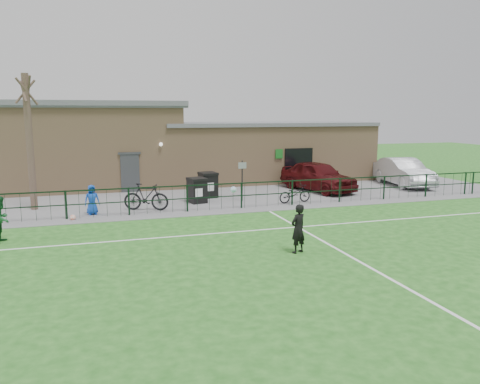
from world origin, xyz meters
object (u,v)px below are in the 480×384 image
object	(u,v)px
bicycle_d	(146,197)
outfield_player	(1,219)
bicycle_e	(295,194)
car_maroon	(318,176)
car_silver	(403,172)
sign_post	(242,181)
wheelie_bin_right	(208,186)
bare_tree	(30,143)
spectator_child	(92,200)
ball_ground	(73,217)
wheelie_bin_left	(197,191)

from	to	relation	value
bicycle_d	outfield_player	distance (m)	6.40
bicycle_e	car_maroon	bearing A→B (deg)	-48.98
car_silver	bicycle_d	distance (m)	15.68
sign_post	car_maroon	size ratio (longest dim) A/B	0.41
wheelie_bin_right	car_maroon	world-z (taller)	car_maroon
wheelie_bin_right	car_silver	bearing A→B (deg)	-5.19
bare_tree	bicycle_e	world-z (taller)	bare_tree
wheelie_bin_right	bicycle_d	distance (m)	4.15
wheelie_bin_right	car_silver	size ratio (longest dim) A/B	0.24
spectator_child	bare_tree	bearing A→B (deg)	132.87
bicycle_e	bare_tree	bearing A→B (deg)	74.28
car_silver	bicycle_e	size ratio (longest dim) A/B	2.94
wheelie_bin_right	bicycle_e	size ratio (longest dim) A/B	0.72
outfield_player	car_maroon	bearing A→B (deg)	-52.32
bare_tree	spectator_child	bearing A→B (deg)	-37.22
spectator_child	car_silver	bearing A→B (deg)	-0.36
car_maroon	bicycle_d	distance (m)	10.03
bare_tree	spectator_child	world-z (taller)	bare_tree
bicycle_d	ball_ground	bearing A→B (deg)	131.14
bare_tree	car_silver	size ratio (longest dim) A/B	1.22
bare_tree	wheelie_bin_right	bearing A→B (deg)	4.82
wheelie_bin_right	bicycle_d	world-z (taller)	bicycle_d
car_silver	bicycle_d	size ratio (longest dim) A/B	2.43
bicycle_d	bicycle_e	distance (m)	7.07
wheelie_bin_left	car_silver	bearing A→B (deg)	-5.56
wheelie_bin_right	car_maroon	xyz separation A→B (m)	(6.30, 0.16, 0.23)
car_maroon	car_silver	bearing A→B (deg)	-13.62
bicycle_d	spectator_child	size ratio (longest dim) A/B	1.59
sign_post	bare_tree	bearing A→B (deg)	175.06
bicycle_e	ball_ground	world-z (taller)	bicycle_e
sign_post	bicycle_d	size ratio (longest dim) A/B	0.99
outfield_player	bicycle_d	bearing A→B (deg)	-39.57
car_maroon	spectator_child	bearing A→B (deg)	177.11
wheelie_bin_left	car_maroon	world-z (taller)	car_maroon
wheelie_bin_right	outfield_player	size ratio (longest dim) A/B	0.76
car_silver	bicycle_d	bearing A→B (deg)	-161.79
car_silver	ball_ground	world-z (taller)	car_silver
bicycle_e	spectator_child	bearing A→B (deg)	83.27
sign_post	spectator_child	distance (m)	7.14
sign_post	outfield_player	world-z (taller)	sign_post
car_silver	bicycle_d	world-z (taller)	car_silver
bicycle_e	outfield_player	size ratio (longest dim) A/B	1.06
bicycle_d	ball_ground	distance (m)	3.27
car_silver	spectator_child	size ratio (longest dim) A/B	3.86
car_silver	spectator_child	bearing A→B (deg)	-162.44
bare_tree	spectator_child	distance (m)	3.92
car_silver	bicycle_e	distance (m)	8.92
car_silver	outfield_player	xyz separation A→B (m)	(-20.63, -6.50, -0.04)
wheelie_bin_left	wheelie_bin_right	distance (m)	1.55
car_maroon	bicycle_e	size ratio (longest dim) A/B	2.89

